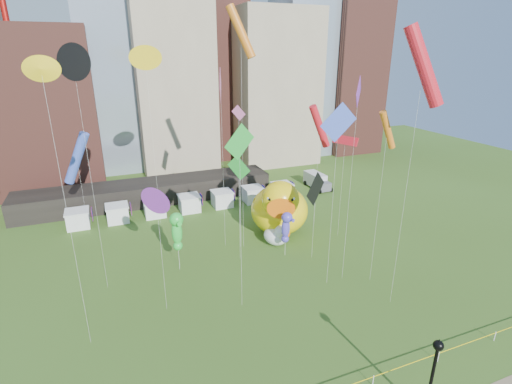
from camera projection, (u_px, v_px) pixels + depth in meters
name	position (u px, v px, depth m)	size (l,w,h in m)	color
skyline	(160.00, 55.00, 71.64)	(101.00, 23.00, 68.00)	brown
pavilion	(149.00, 192.00, 59.69)	(38.00, 6.00, 3.20)	black
vendor_tents	(190.00, 204.00, 56.38)	(33.24, 2.80, 2.40)	white
big_duck	(280.00, 207.00, 48.66)	(10.14, 11.09, 7.73)	yellow
small_duck	(277.00, 235.00, 46.41)	(3.49, 4.01, 2.83)	white
seahorse_green	(177.00, 229.00, 39.81)	(1.58, 1.91, 6.66)	silver
seahorse_purple	(286.00, 225.00, 43.02)	(1.62, 1.81, 5.41)	silver
lamppost	(433.00, 371.00, 23.58)	(0.64, 0.64, 6.13)	black
box_truck	(317.00, 181.00, 65.97)	(2.56, 5.89, 2.47)	silver
kite_0	(345.00, 141.00, 45.05)	(1.72, 3.17, 12.83)	silver
kite_1	(221.00, 88.00, 40.27)	(1.22, 3.54, 20.59)	silver
kite_2	(73.00, 62.00, 31.06)	(1.90, 2.73, 22.82)	silver
kite_3	(240.00, 145.00, 30.52)	(2.82, 0.89, 16.86)	silver
kite_4	(41.00, 71.00, 23.89)	(1.61, 0.74, 21.94)	silver
kite_5	(77.00, 158.00, 46.33)	(3.99, 2.48, 13.30)	silver
kite_6	(241.00, 32.00, 38.14)	(3.02, 2.44, 26.54)	silver
kite_7	(156.00, 200.00, 31.53)	(1.52, 1.95, 11.77)	silver
kite_8	(424.00, 66.00, 28.97)	(3.64, 2.89, 24.19)	silver
kite_9	(239.00, 120.00, 40.86)	(1.14, 1.24, 16.85)	silver
kite_10	(316.00, 189.00, 41.07)	(3.24, 1.94, 10.19)	silver
kite_11	(239.00, 169.00, 40.04)	(1.87, 1.94, 12.08)	silver
kite_12	(145.00, 58.00, 42.62)	(2.62, 1.21, 22.80)	silver
kite_13	(338.00, 125.00, 33.61)	(3.49, 0.38, 18.06)	silver
kite_14	(387.00, 130.00, 34.27)	(2.15, 0.72, 17.36)	silver
kite_15	(358.00, 97.00, 33.61)	(1.88, 1.98, 20.17)	silver
kite_16	(320.00, 126.00, 47.90)	(3.32, 1.16, 16.11)	silver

